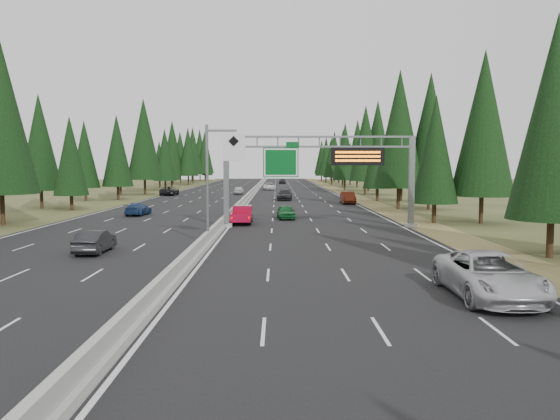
{
  "coord_description": "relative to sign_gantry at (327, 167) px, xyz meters",
  "views": [
    {
      "loc": [
        4.69,
        -11.6,
        5.37
      ],
      "look_at": [
        4.86,
        20.0,
        2.78
      ],
      "focal_mm": 35.0,
      "sensor_mm": 36.0,
      "label": 1
    }
  ],
  "objects": [
    {
      "name": "ground",
      "position": [
        -8.92,
        -34.88,
        -5.27
      ],
      "size": [
        400.0,
        400.0,
        0.0
      ],
      "primitive_type": "plane",
      "color": "#38411E",
      "rests_on": "ground"
    },
    {
      "name": "road",
      "position": [
        -8.92,
        45.12,
        -5.23
      ],
      "size": [
        32.0,
        260.0,
        0.08
      ],
      "primitive_type": "cube",
      "color": "black",
      "rests_on": "ground"
    },
    {
      "name": "shoulder_right",
      "position": [
        8.88,
        45.12,
        -5.24
      ],
      "size": [
        3.6,
        260.0,
        0.06
      ],
      "primitive_type": "cube",
      "color": "olive",
      "rests_on": "ground"
    },
    {
      "name": "shoulder_left",
      "position": [
        -26.72,
        45.12,
        -5.24
      ],
      "size": [
        3.6,
        260.0,
        0.06
      ],
      "primitive_type": "cube",
      "color": "#38411E",
      "rests_on": "ground"
    },
    {
      "name": "median_barrier",
      "position": [
        -8.92,
        45.12,
        -4.85
      ],
      "size": [
        0.7,
        260.0,
        0.85
      ],
      "color": "gray",
      "rests_on": "road"
    },
    {
      "name": "sign_gantry",
      "position": [
        0.0,
        0.0,
        0.0
      ],
      "size": [
        16.75,
        0.98,
        7.8
      ],
      "color": "slate",
      "rests_on": "road"
    },
    {
      "name": "hov_sign_pole",
      "position": [
        -8.33,
        -9.92,
        -0.54
      ],
      "size": [
        2.8,
        0.5,
        8.0
      ],
      "color": "slate",
      "rests_on": "road"
    },
    {
      "name": "tree_row_right",
      "position": [
        13.14,
        28.15,
        3.77
      ],
      "size": [
        11.16,
        240.08,
        18.63
      ],
      "color": "black",
      "rests_on": "ground"
    },
    {
      "name": "tree_row_left",
      "position": [
        -30.92,
        38.05,
        4.05
      ],
      "size": [
        11.29,
        238.88,
        18.56
      ],
      "color": "black",
      "rests_on": "ground"
    },
    {
      "name": "silver_minivan",
      "position": [
        4.25,
        -25.04,
        -4.28
      ],
      "size": [
        3.03,
        6.54,
        1.81
      ],
      "primitive_type": "imported",
      "rotation": [
        0.0,
        0.0,
        -0.0
      ],
      "color": "#BAB9BE",
      "rests_on": "road"
    },
    {
      "name": "red_pickup",
      "position": [
        -7.42,
        3.34,
        -4.29
      ],
      "size": [
        1.77,
        4.96,
        1.62
      ],
      "color": "black",
      "rests_on": "road"
    },
    {
      "name": "car_ahead_green",
      "position": [
        -3.35,
        7.38,
        -4.5
      ],
      "size": [
        1.93,
        4.17,
        1.38
      ],
      "primitive_type": "imported",
      "rotation": [
        0.0,
        0.0,
        0.07
      ],
      "color": "#17652D",
      "rests_on": "road"
    },
    {
      "name": "car_ahead_dkred",
      "position": [
        5.58,
        28.83,
        -4.36
      ],
      "size": [
        1.78,
        5.03,
        1.65
      ],
      "primitive_type": "imported",
      "rotation": [
        0.0,
        0.0,
        -0.01
      ],
      "color": "#581B0C",
      "rests_on": "road"
    },
    {
      "name": "car_ahead_dkgrey",
      "position": [
        -3.07,
        36.66,
        -4.4
      ],
      "size": [
        2.52,
        5.57,
        1.58
      ],
      "primitive_type": "imported",
      "rotation": [
        0.0,
        0.0,
        -0.06
      ],
      "color": "black",
      "rests_on": "road"
    },
    {
      "name": "car_ahead_white",
      "position": [
        -5.96,
        71.86,
        -4.42
      ],
      "size": [
        3.08,
        5.73,
        1.53
      ],
      "primitive_type": "imported",
      "rotation": [
        0.0,
        0.0,
        0.1
      ],
      "color": "white",
      "rests_on": "road"
    },
    {
      "name": "car_ahead_far",
      "position": [
        -2.68,
        111.82,
        -4.43
      ],
      "size": [
        2.08,
        4.54,
        1.51
      ],
      "primitive_type": "imported",
      "rotation": [
        0.0,
        0.0,
        -0.07
      ],
      "color": "black",
      "rests_on": "road"
    },
    {
      "name": "car_onc_near",
      "position": [
        -15.29,
        -13.62,
        -4.5
      ],
      "size": [
        1.49,
        4.21,
        1.38
      ],
      "primitive_type": "imported",
      "rotation": [
        0.0,
        0.0,
        3.15
      ],
      "color": "black",
      "rests_on": "road"
    },
    {
      "name": "car_onc_blue",
      "position": [
        -19.04,
        11.44,
        -4.53
      ],
      "size": [
        2.15,
        4.66,
        1.32
      ],
      "primitive_type": "imported",
      "rotation": [
        0.0,
        0.0,
        3.07
      ],
      "color": "navy",
      "rests_on": "road"
    },
    {
      "name": "car_onc_white",
      "position": [
        -11.27,
        53.98,
        -4.46
      ],
      "size": [
        1.8,
        4.31,
        1.46
      ],
      "primitive_type": "imported",
      "rotation": [
        0.0,
        0.0,
        3.12
      ],
      "color": "silver",
      "rests_on": "road"
    },
    {
      "name": "car_onc_far",
      "position": [
        -23.42,
        50.67,
        -4.4
      ],
      "size": [
        2.7,
        5.73,
        1.58
      ],
      "primitive_type": "imported",
      "rotation": [
        0.0,
        0.0,
        3.13
      ],
      "color": "black",
      "rests_on": "road"
    }
  ]
}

